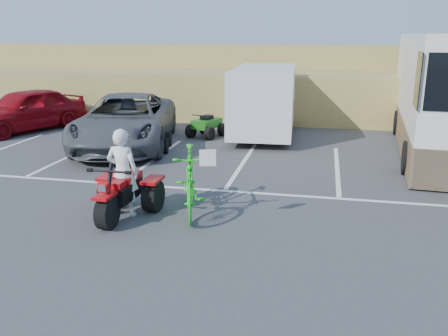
% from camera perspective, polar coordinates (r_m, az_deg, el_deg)
% --- Properties ---
extents(ground, '(100.00, 100.00, 0.00)m').
position_cam_1_polar(ground, '(9.27, -3.03, -7.41)').
color(ground, '#3B3B3E').
rests_on(ground, ground).
extents(parking_stripes, '(28.00, 5.16, 0.01)m').
position_cam_1_polar(parking_stripes, '(12.89, 5.37, -0.70)').
color(parking_stripes, white).
rests_on(parking_stripes, ground).
extents(grass_embankment, '(40.00, 8.50, 3.10)m').
position_cam_1_polar(grass_embankment, '(23.91, 6.67, 10.35)').
color(grass_embankment, olive).
rests_on(grass_embankment, ground).
extents(red_trike_atv, '(1.38, 1.81, 1.16)m').
position_cam_1_polar(red_trike_atv, '(10.08, -12.15, -5.78)').
color(red_trike_atv, '#AE090D').
rests_on(red_trike_atv, ground).
extents(rider, '(0.68, 0.46, 1.83)m').
position_cam_1_polar(rider, '(9.92, -12.09, -0.55)').
color(rider, white).
rests_on(rider, ground).
extents(green_dirt_bike, '(1.24, 2.40, 1.39)m').
position_cam_1_polar(green_dirt_bike, '(9.92, -4.10, -1.57)').
color(green_dirt_bike, '#14BF19').
rests_on(green_dirt_bike, ground).
extents(grey_pickup, '(4.09, 6.64, 1.72)m').
position_cam_1_polar(grey_pickup, '(16.26, -11.72, 5.59)').
color(grey_pickup, '#4C5055').
rests_on(grey_pickup, ground).
extents(red_car, '(3.60, 5.19, 1.64)m').
position_cam_1_polar(red_car, '(20.10, -22.81, 6.48)').
color(red_car, maroon).
rests_on(red_car, ground).
extents(cargo_trailer, '(2.40, 5.44, 2.49)m').
position_cam_1_polar(cargo_trailer, '(17.68, 4.90, 8.27)').
color(cargo_trailer, silver).
rests_on(cargo_trailer, ground).
extents(rv_motorhome, '(3.40, 10.23, 3.61)m').
position_cam_1_polar(rv_motorhome, '(17.01, 24.98, 7.31)').
color(rv_motorhome, silver).
rests_on(rv_motorhome, ground).
extents(quad_atv_blue, '(1.37, 1.65, 0.95)m').
position_cam_1_polar(quad_atv_blue, '(15.72, -8.49, 2.20)').
color(quad_atv_blue, navy).
rests_on(quad_atv_blue, ground).
extents(quad_atv_green, '(1.40, 1.61, 0.88)m').
position_cam_1_polar(quad_atv_green, '(17.58, -2.06, 3.80)').
color(quad_atv_green, '#196016').
rests_on(quad_atv_green, ground).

